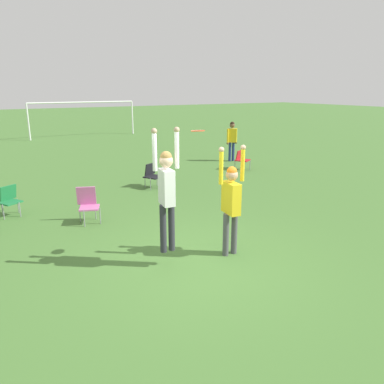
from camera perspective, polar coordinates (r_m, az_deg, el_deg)
ground_plane at (r=7.27m, az=0.62°, el=-10.86°), size 120.00×120.00×0.00m
person_jumping at (r=6.67m, az=-3.89°, el=0.72°), size 0.54×0.41×2.29m
person_defending at (r=7.28m, az=5.98°, el=-0.98°), size 0.61×0.48×2.20m
frisbee at (r=6.82m, az=0.91°, el=9.32°), size 0.25×0.25×0.03m
camping_chair_0 at (r=15.45m, az=7.52°, el=5.12°), size 0.70×0.76×0.77m
camping_chair_1 at (r=9.59m, az=-15.58°, el=-1.53°), size 0.60×0.65×0.89m
camping_chair_2 at (r=12.59m, az=-6.06°, el=2.77°), size 0.71×0.77×0.80m
camping_chair_4 at (r=10.85m, az=-26.08°, el=-0.89°), size 0.62×0.68×0.78m
person_spectator_near at (r=17.12m, az=6.10°, el=8.27°), size 0.57×0.42×1.78m
soccer_goal at (r=26.76m, az=-16.27°, el=12.01°), size 7.10×0.10×2.35m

